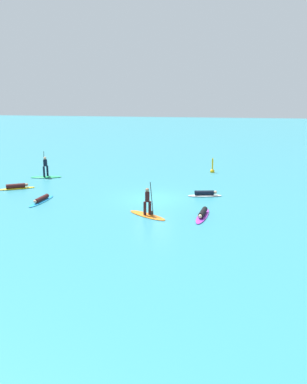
{
  "coord_description": "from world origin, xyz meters",
  "views": [
    {
      "loc": [
        3.48,
        -31.46,
        8.92
      ],
      "look_at": [
        0.0,
        0.0,
        0.5
      ],
      "focal_mm": 42.71,
      "sensor_mm": 36.0,
      "label": 1
    }
  ],
  "objects_px": {
    "surfer_on_orange_board": "(147,209)",
    "surfer_on_green_board": "(46,172)",
    "surfer_on_yellow_board": "(16,187)",
    "surfer_on_blue_board": "(41,200)",
    "surfer_on_white_board": "(205,194)",
    "marker_buoy": "(212,170)",
    "surfer_on_purple_board": "(203,214)"
  },
  "relations": [
    {
      "from": "surfer_on_green_board",
      "to": "surfer_on_blue_board",
      "type": "relative_size",
      "value": 0.84
    },
    {
      "from": "surfer_on_purple_board",
      "to": "marker_buoy",
      "type": "xyz_separation_m",
      "value": [
        0.79,
        13.17,
        0.08
      ]
    },
    {
      "from": "surfer_on_white_board",
      "to": "surfer_on_yellow_board",
      "type": "relative_size",
      "value": 0.92
    },
    {
      "from": "surfer_on_purple_board",
      "to": "surfer_on_blue_board",
      "type": "bearing_deg",
      "value": -91.04
    },
    {
      "from": "surfer_on_white_board",
      "to": "surfer_on_orange_board",
      "type": "xyz_separation_m",
      "value": [
        -3.63,
        -5.1,
        0.27
      ]
    },
    {
      "from": "surfer_on_blue_board",
      "to": "surfer_on_white_board",
      "type": "relative_size",
      "value": 1.26
    },
    {
      "from": "surfer_on_orange_board",
      "to": "surfer_on_purple_board",
      "type": "bearing_deg",
      "value": 40.53
    },
    {
      "from": "surfer_on_orange_board",
      "to": "surfer_on_green_board",
      "type": "bearing_deg",
      "value": 172.96
    },
    {
      "from": "surfer_on_blue_board",
      "to": "marker_buoy",
      "type": "distance_m",
      "value": 16.35
    },
    {
      "from": "surfer_on_green_board",
      "to": "surfer_on_yellow_board",
      "type": "bearing_deg",
      "value": 66.91
    },
    {
      "from": "surfer_on_white_board",
      "to": "surfer_on_purple_board",
      "type": "xyz_separation_m",
      "value": [
        -0.14,
        -4.89,
        -0.01
      ]
    },
    {
      "from": "surfer_on_green_board",
      "to": "surfer_on_white_board",
      "type": "xyz_separation_m",
      "value": [
        13.67,
        -4.63,
        -0.3
      ]
    },
    {
      "from": "surfer_on_blue_board",
      "to": "surfer_on_white_board",
      "type": "bearing_deg",
      "value": 114.01
    },
    {
      "from": "surfer_on_yellow_board",
      "to": "surfer_on_white_board",
      "type": "bearing_deg",
      "value": -27.52
    },
    {
      "from": "surfer_on_blue_board",
      "to": "marker_buoy",
      "type": "bearing_deg",
      "value": 142.93
    },
    {
      "from": "marker_buoy",
      "to": "surfer_on_blue_board",
      "type": "bearing_deg",
      "value": -137.77
    },
    {
      "from": "surfer_on_orange_board",
      "to": "surfer_on_yellow_board",
      "type": "height_order",
      "value": "surfer_on_orange_board"
    },
    {
      "from": "surfer_on_orange_board",
      "to": "surfer_on_purple_board",
      "type": "relative_size",
      "value": 0.85
    },
    {
      "from": "surfer_on_blue_board",
      "to": "surfer_on_orange_board",
      "type": "relative_size",
      "value": 1.14
    },
    {
      "from": "surfer_on_white_board",
      "to": "surfer_on_orange_board",
      "type": "relative_size",
      "value": 0.9
    },
    {
      "from": "surfer_on_white_board",
      "to": "surfer_on_yellow_board",
      "type": "distance_m",
      "value": 14.63
    },
    {
      "from": "surfer_on_purple_board",
      "to": "marker_buoy",
      "type": "bearing_deg",
      "value": -173.58
    },
    {
      "from": "surfer_on_green_board",
      "to": "surfer_on_blue_board",
      "type": "distance_m",
      "value": 7.68
    },
    {
      "from": "surfer_on_orange_board",
      "to": "surfer_on_blue_board",
      "type": "bearing_deg",
      "value": -159.91
    },
    {
      "from": "marker_buoy",
      "to": "surfer_on_purple_board",
      "type": "bearing_deg",
      "value": -93.44
    },
    {
      "from": "surfer_on_white_board",
      "to": "surfer_on_blue_board",
      "type": "bearing_deg",
      "value": -174.93
    },
    {
      "from": "surfer_on_orange_board",
      "to": "surfer_on_yellow_board",
      "type": "bearing_deg",
      "value": -170.06
    },
    {
      "from": "surfer_on_yellow_board",
      "to": "surfer_on_orange_board",
      "type": "bearing_deg",
      "value": -52.57
    },
    {
      "from": "surfer_on_yellow_board",
      "to": "marker_buoy",
      "type": "distance_m",
      "value": 17.13
    },
    {
      "from": "surfer_on_purple_board",
      "to": "marker_buoy",
      "type": "distance_m",
      "value": 13.2
    },
    {
      "from": "surfer_on_purple_board",
      "to": "surfer_on_green_board",
      "type": "bearing_deg",
      "value": -115.29
    },
    {
      "from": "surfer_on_green_board",
      "to": "surfer_on_white_board",
      "type": "height_order",
      "value": "surfer_on_green_board"
    }
  ]
}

